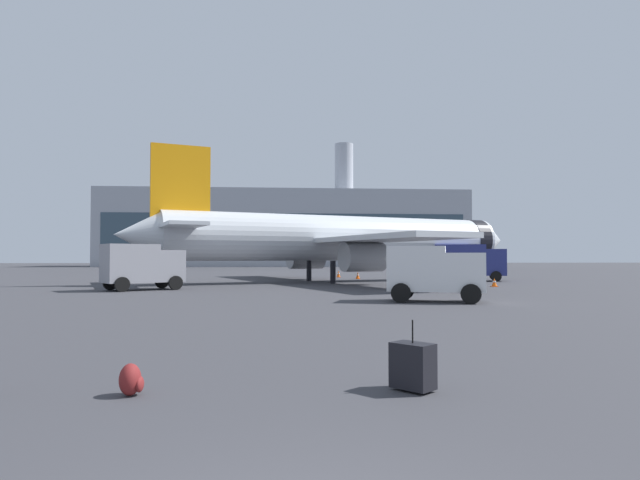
# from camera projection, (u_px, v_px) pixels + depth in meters

# --- Properties ---
(airplane_at_gate) EXTENTS (34.66, 31.71, 10.50)m
(airplane_at_gate) POSITION_uv_depth(u_px,v_px,m) (339.00, 239.00, 46.55)
(airplane_at_gate) COLOR silver
(airplane_at_gate) RESTS_ON ground
(service_truck) EXTENTS (5.22, 4.46, 2.90)m
(service_truck) POSITION_uv_depth(u_px,v_px,m) (142.00, 265.00, 34.84)
(service_truck) COLOR gray
(service_truck) RESTS_ON ground
(fuel_truck) EXTENTS (6.46, 4.25, 3.20)m
(fuel_truck) POSITION_uv_depth(u_px,v_px,m) (469.00, 261.00, 48.59)
(fuel_truck) COLOR navy
(fuel_truck) RESTS_ON ground
(cargo_van) EXTENTS (4.80, 3.43, 2.60)m
(cargo_van) POSITION_uv_depth(u_px,v_px,m) (434.00, 271.00, 25.74)
(cargo_van) COLOR white
(cargo_van) RESTS_ON ground
(safety_cone_near) EXTENTS (0.44, 0.44, 0.65)m
(safety_cone_near) POSITION_uv_depth(u_px,v_px,m) (465.00, 287.00, 31.98)
(safety_cone_near) COLOR #F2590C
(safety_cone_near) RESTS_ON ground
(safety_cone_mid) EXTENTS (0.44, 0.44, 0.68)m
(safety_cone_mid) POSITION_uv_depth(u_px,v_px,m) (358.00, 275.00, 52.65)
(safety_cone_mid) COLOR #F2590C
(safety_cone_mid) RESTS_ON ground
(safety_cone_far) EXTENTS (0.44, 0.44, 0.68)m
(safety_cone_far) POSITION_uv_depth(u_px,v_px,m) (338.00, 274.00, 57.18)
(safety_cone_far) COLOR #F2590C
(safety_cone_far) RESTS_ON ground
(safety_cone_outer) EXTENTS (0.44, 0.44, 0.63)m
(safety_cone_outer) POSITION_uv_depth(u_px,v_px,m) (494.00, 282.00, 38.82)
(safety_cone_outer) COLOR #F2590C
(safety_cone_outer) RESTS_ON ground
(rolling_suitcase) EXTENTS (0.72, 0.74, 1.10)m
(rolling_suitcase) POSITION_uv_depth(u_px,v_px,m) (413.00, 366.00, 8.56)
(rolling_suitcase) COLOR black
(rolling_suitcase) RESTS_ON ground
(traveller_backpack) EXTENTS (0.36, 0.40, 0.48)m
(traveller_backpack) POSITION_uv_depth(u_px,v_px,m) (131.00, 380.00, 8.26)
(traveller_backpack) COLOR maroon
(traveller_backpack) RESTS_ON ground
(terminal_building) EXTENTS (83.24, 20.94, 29.31)m
(terminal_building) POSITION_uv_depth(u_px,v_px,m) (286.00, 229.00, 130.46)
(terminal_building) COLOR #9EA3AD
(terminal_building) RESTS_ON ground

